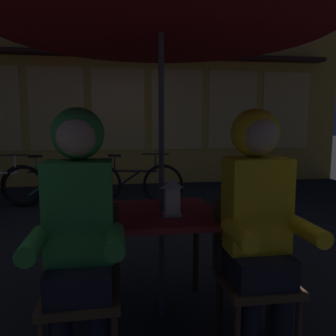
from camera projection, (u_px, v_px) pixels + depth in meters
name	position (u px, v px, depth m)	size (l,w,h in m)	color
ground_plane	(162.00, 316.00, 2.30)	(60.00, 60.00, 0.00)	black
cafe_table	(162.00, 226.00, 2.21)	(0.72, 0.72, 0.74)	maroon
patio_umbrella	(161.00, 0.00, 2.02)	(2.10, 2.10, 2.31)	#4C4C51
lantern	(172.00, 197.00, 2.09)	(0.11, 0.11, 0.23)	white
chair_left	(83.00, 278.00, 1.80)	(0.40, 0.40, 0.87)	#513823
chair_right	(252.00, 267.00, 1.94)	(0.40, 0.40, 0.87)	#513823
person_left_hooded	(79.00, 217.00, 1.70)	(0.45, 0.56, 1.40)	black
person_right_hooded	(258.00, 209.00, 1.84)	(0.45, 0.56, 1.40)	black
shopfront_building	(117.00, 40.00, 7.14)	(10.00, 0.93, 6.20)	gold
bicycle_second	(55.00, 183.00, 5.43)	(1.68, 0.08, 0.84)	black
bicycle_third	(132.00, 183.00, 5.47)	(1.65, 0.44, 0.84)	black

